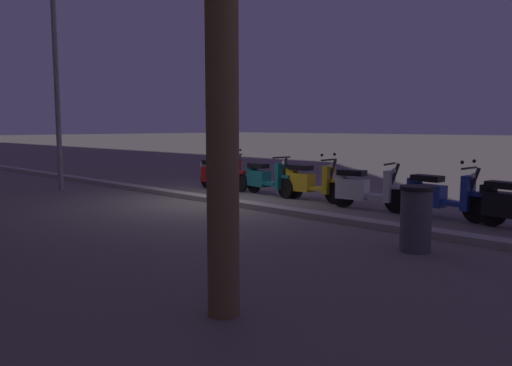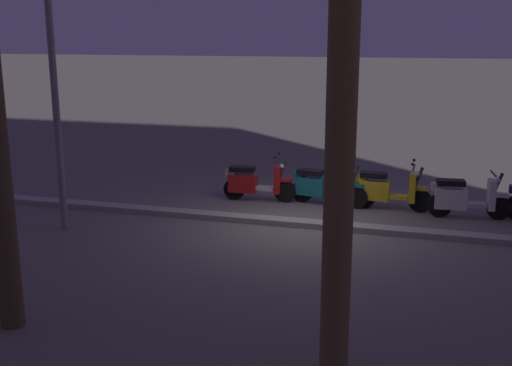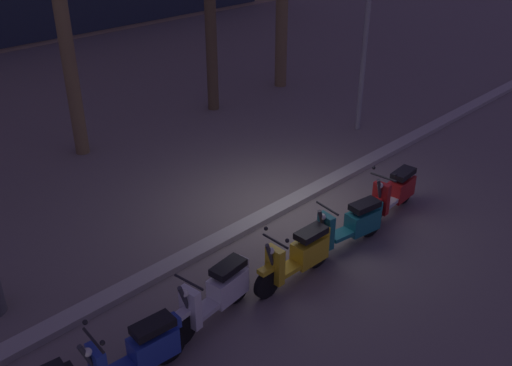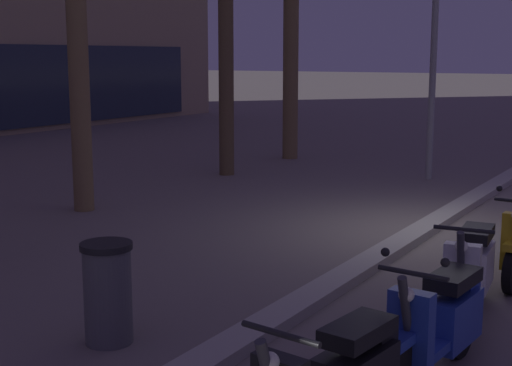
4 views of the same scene
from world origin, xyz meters
name	(u,v)px [view 3 (image 3 of 4)]	position (x,y,z in m)	size (l,w,h in m)	color
ground_plane	(287,210)	(0.00, 0.00, 0.00)	(200.00, 200.00, 0.00)	slate
curb_strip	(284,206)	(0.00, 0.08, 0.06)	(60.00, 0.36, 0.12)	#ADA89E
scooter_blue_mid_front	(137,353)	(-4.85, -1.64, 0.45)	(1.74, 0.56, 1.17)	black
scooter_white_mid_rear	(217,293)	(-3.24, -1.45, 0.45)	(1.76, 0.57, 1.04)	black
scooter_yellow_tail_end	(299,256)	(-1.57, -1.70, 0.46)	(1.78, 0.56, 1.17)	black
scooter_teal_far_back	(351,225)	(-0.11, -1.72, 0.44)	(1.86, 0.64, 1.04)	black
scooter_red_lead_nearest	(395,192)	(1.54, -1.60, 0.45)	(1.77, 0.56, 1.17)	black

